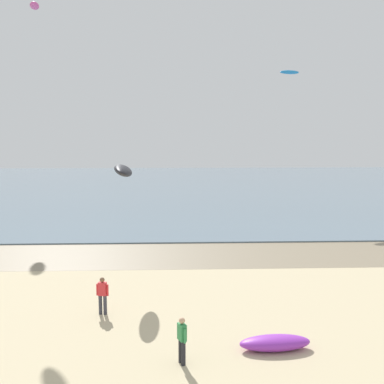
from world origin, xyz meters
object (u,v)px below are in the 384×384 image
object	(u,v)px
kite_aloft_0	(123,170)
kite_aloft_5	(289,72)
person_left_flank	(182,339)
grounded_kite	(275,343)
person_right_flank	(103,294)
kite_aloft_6	(34,6)

from	to	relation	value
kite_aloft_0	kite_aloft_5	xyz separation A→B (m)	(14.38, 22.27, 7.99)
person_left_flank	grounded_kite	distance (m)	3.69
kite_aloft_0	kite_aloft_5	world-z (taller)	kite_aloft_5
person_right_flank	kite_aloft_6	xyz separation A→B (m)	(-10.68, 29.04, 19.73)
person_right_flank	kite_aloft_0	distance (m)	7.21
grounded_kite	kite_aloft_5	distance (m)	34.83
kite_aloft_0	person_left_flank	bearing A→B (deg)	-164.84
person_right_flank	kite_aloft_0	size ratio (longest dim) A/B	0.55
kite_aloft_0	kite_aloft_5	bearing A→B (deg)	-34.93
person_left_flank	grounded_kite	bearing A→B (deg)	14.89
kite_aloft_5	kite_aloft_6	distance (m)	26.44
person_left_flank	grounded_kite	xyz separation A→B (m)	(3.51, 0.93, -0.65)
person_right_flank	kite_aloft_6	size ratio (longest dim) A/B	0.62
person_right_flank	kite_aloft_0	world-z (taller)	kite_aloft_0
grounded_kite	kite_aloft_5	bearing A→B (deg)	-108.24
person_left_flank	person_right_flank	size ratio (longest dim) A/B	1.00
grounded_kite	person_right_flank	bearing A→B (deg)	-31.97
person_left_flank	kite_aloft_6	distance (m)	41.53
person_right_flank	kite_aloft_5	xyz separation A→B (m)	(14.87, 27.29, 13.13)
person_left_flank	kite_aloft_6	bearing A→B (deg)	112.80
grounded_kite	kite_aloft_5	size ratio (longest dim) A/B	1.27
person_left_flank	person_right_flank	xyz separation A→B (m)	(-3.48, 4.65, 0.00)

